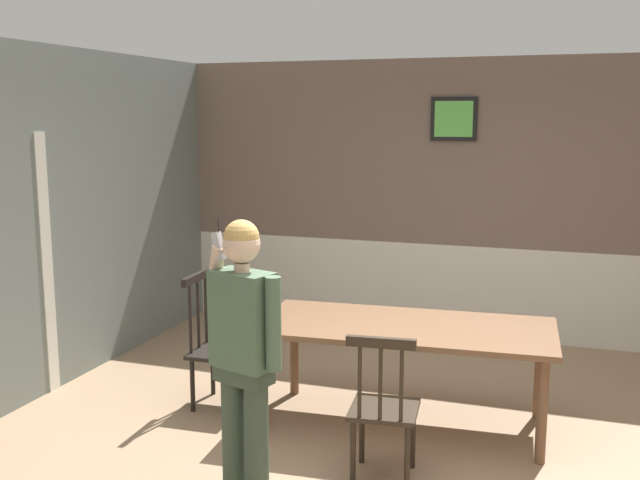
{
  "coord_description": "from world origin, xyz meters",
  "views": [
    {
      "loc": [
        0.96,
        -4.41,
        2.23
      ],
      "look_at": [
        -0.45,
        -0.3,
        1.49
      ],
      "focal_mm": 41.52,
      "sensor_mm": 36.0,
      "label": 1
    }
  ],
  "objects_px": {
    "chair_near_window": "(219,346)",
    "dining_table": "(405,335)",
    "person_figure": "(244,343)",
    "chair_by_doorway": "(383,408)"
  },
  "relations": [
    {
      "from": "chair_near_window",
      "to": "dining_table",
      "type": "bearing_deg",
      "value": 91.07
    },
    {
      "from": "dining_table",
      "to": "person_figure",
      "type": "bearing_deg",
      "value": -116.82
    },
    {
      "from": "dining_table",
      "to": "person_figure",
      "type": "height_order",
      "value": "person_figure"
    },
    {
      "from": "person_figure",
      "to": "dining_table",
      "type": "bearing_deg",
      "value": -99.15
    },
    {
      "from": "chair_near_window",
      "to": "chair_by_doorway",
      "type": "relative_size",
      "value": 1.08
    },
    {
      "from": "dining_table",
      "to": "chair_near_window",
      "type": "height_order",
      "value": "chair_near_window"
    },
    {
      "from": "chair_near_window",
      "to": "person_figure",
      "type": "relative_size",
      "value": 0.63
    },
    {
      "from": "chair_near_window",
      "to": "chair_by_doorway",
      "type": "height_order",
      "value": "chair_near_window"
    },
    {
      "from": "chair_by_doorway",
      "to": "person_figure",
      "type": "relative_size",
      "value": 0.58
    },
    {
      "from": "dining_table",
      "to": "person_figure",
      "type": "xyz_separation_m",
      "value": [
        -0.66,
        -1.3,
        0.26
      ]
    }
  ]
}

